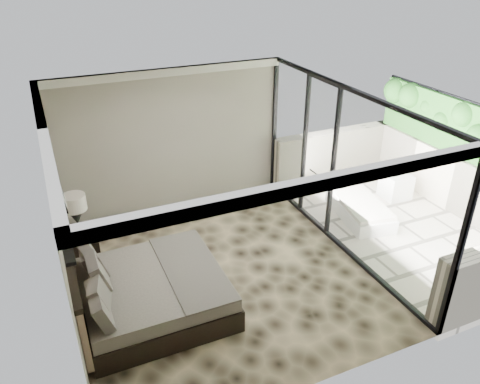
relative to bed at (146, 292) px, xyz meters
name	(u,v)px	position (x,y,z in m)	size (l,w,h in m)	color
floor	(219,273)	(1.28, 0.40, -0.34)	(5.00, 5.00, 0.00)	black
ceiling	(215,107)	(1.28, 0.40, 2.45)	(4.50, 5.00, 0.02)	silver
back_wall	(170,141)	(1.28, 2.89, 1.06)	(4.50, 0.02, 2.80)	gray
left_wall	(59,230)	(-0.96, 0.40, 1.06)	(0.02, 5.00, 2.80)	gray
glass_wall	(343,171)	(3.53, 0.40, 1.06)	(0.08, 5.00, 2.80)	white
terrace_slab	(401,227)	(5.03, 0.40, -0.40)	(3.00, 5.00, 0.12)	beige
parapet_far	(460,186)	(6.38, 0.40, 0.21)	(0.30, 5.00, 1.10)	beige
foliage_hedge	(473,133)	(6.38, 0.40, 1.31)	(0.36, 4.60, 1.10)	#27651F
picture_ledge	(62,219)	(-0.90, 0.50, 1.16)	(0.12, 2.20, 0.05)	black
bed	(146,292)	(0.00, 0.00, 0.00)	(2.08, 2.02, 1.15)	black
nightstand	(85,247)	(-0.64, 1.67, -0.10)	(0.48, 0.48, 0.48)	black
table_lamp	(75,209)	(-0.68, 1.71, 0.62)	(0.38, 0.38, 0.70)	black
abstract_canvas	(50,166)	(-0.92, 1.22, 1.64)	(0.04, 0.90, 0.90)	#9E490D
framed_print	(59,187)	(-0.86, 0.81, 1.49)	(0.03, 0.50, 0.60)	black
ottoman	(396,186)	(5.64, 1.34, -0.08)	(0.52, 0.52, 0.52)	white
lounger	(359,207)	(4.46, 1.01, -0.15)	(1.03, 1.67, 0.61)	white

